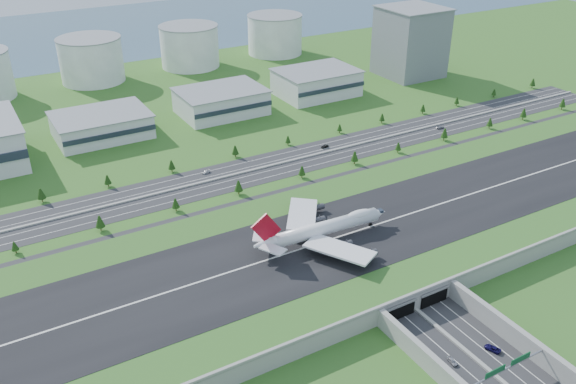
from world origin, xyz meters
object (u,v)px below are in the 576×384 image
boeing_747 (323,228)px  car_2 (493,348)px  car_5 (325,146)px  car_6 (440,127)px  office_tower (411,42)px  car_0 (452,361)px  car_7 (206,172)px

boeing_747 → car_2: bearing=-73.8°
car_5 → car_6: (84.72, -11.98, -0.04)m
car_6 → car_5: bearing=82.1°
office_tower → boeing_747: (-211.00, -193.11, -13.51)m
car_0 → car_6: bearing=57.8°
car_0 → car_2: (17.18, -2.61, 0.01)m
office_tower → boeing_747: office_tower is taller
car_6 → car_7: 164.32m
car_2 → car_6: 215.35m
boeing_747 → car_5: boeing_747 is taller
car_2 → car_5: bearing=-125.6°
boeing_747 → car_6: bearing=32.9°
office_tower → car_7: office_tower is taller
car_0 → car_6: 224.26m
car_0 → car_2: 17.38m
office_tower → car_7: (-223.52, -89.63, -26.63)m
car_0 → car_2: size_ratio=0.81×
car_5 → car_7: (-78.82, 3.93, -0.08)m
office_tower → car_0: bearing=-127.3°
car_6 → car_0: bearing=138.7°
office_tower → car_2: bearing=-124.7°
office_tower → car_2: office_tower is taller
boeing_747 → car_7: (-12.52, 103.48, -13.12)m
car_5 → office_tower: bearing=117.8°
car_6 → car_2: bearing=142.6°
car_5 → car_7: bearing=-97.9°
car_0 → car_5: bearing=79.8°
office_tower → car_7: size_ratio=10.63×
car_7 → boeing_747: bearing=-9.2°
car_0 → car_5: 191.11m
office_tower → car_7: 242.29m
car_0 → car_5: car_5 is taller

